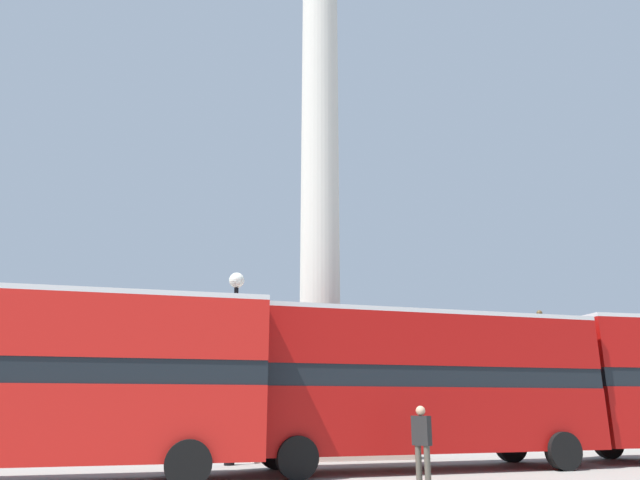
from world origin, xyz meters
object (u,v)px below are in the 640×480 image
Objects in this scene: bus_b at (17,376)px; equestrian_statue at (549,406)px; monument_column at (320,249)px; bus_a at (415,381)px; street_lamp at (234,341)px; pedestrian_near_lamp at (422,440)px.

equestrian_statue is at bearing 25.44° from bus_b.
monument_column is 2.20× the size of bus_a.
equestrian_statue is 1.06× the size of street_lamp.
monument_column reaches higher than pedestrian_near_lamp.
equestrian_statue is 16.65m from street_lamp.
street_lamp is (-3.50, -3.03, -3.99)m from monument_column.
monument_column is at bearing 40.87° from street_lamp.
monument_column is 3.84× the size of equestrian_statue.
equestrian_statue reaches higher than pedestrian_near_lamp.
bus_b is 6.58× the size of pedestrian_near_lamp.
bus_a is 0.96× the size of bus_b.
equestrian_statue is at bearing 15.20° from monument_column.
bus_b is at bearing -176.62° from bus_a.
bus_b reaches higher than pedestrian_near_lamp.
bus_a is 1.85× the size of street_lamp.
monument_column is 13.97× the size of pedestrian_near_lamp.
street_lamp is 7.00m from pedestrian_near_lamp.
street_lamp reaches higher than bus_b.
monument_column is 4.07× the size of street_lamp.
street_lamp is (-4.89, 2.54, 1.26)m from bus_a.
pedestrian_near_lamp is (-11.49, -11.47, -0.73)m from equestrian_statue.
street_lamp is at bearing 33.78° from bus_b.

